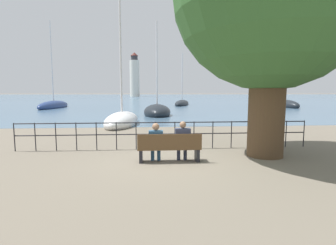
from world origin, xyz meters
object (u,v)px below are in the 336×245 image
Objects in this scene: sailboat_4 at (157,112)px; sailboat_3 at (54,106)px; seated_person_right at (183,139)px; sailboat_5 at (182,104)px; seated_person_left at (156,140)px; harbor_lighthouse at (135,76)px; park_bench at (169,148)px; sailboat_2 at (122,120)px; sailboat_1 at (284,105)px.

sailboat_3 is at bearing 137.51° from sailboat_4.
seated_person_right is 0.14× the size of sailboat_5.
seated_person_left is 134.07m from harbor_lighthouse.
sailboat_5 reaches higher than park_bench.
sailboat_3 is at bearing -144.05° from sailboat_5.
seated_person_right is 9.90m from sailboat_2.
harbor_lighthouse is at bearing 114.10° from sailboat_5.
harbor_lighthouse is at bearing 101.32° from sailboat_1.
harbor_lighthouse is (-26.66, 104.71, 10.38)m from sailboat_1.
park_bench is 16.83m from sailboat_4.
sailboat_1 is 32.87m from sailboat_3.
seated_person_left is 34.86m from sailboat_1.
sailboat_3 reaches higher than sailboat_1.
seated_person_right is 0.11× the size of sailboat_1.
seated_person_right is 32.59m from sailboat_3.
sailboat_3 is (-13.22, 29.40, -0.33)m from seated_person_left.
park_bench is at bearing -10.56° from seated_person_left.
sailboat_2 is at bearing -109.82° from sailboat_4.
seated_person_left reaches higher than park_bench.
park_bench is at bearing -126.61° from sailboat_1.
sailboat_4 is at bearing 90.67° from seated_person_right.
sailboat_3 is (-11.26, 19.91, 0.01)m from sailboat_2.
harbor_lighthouse reaches higher than seated_person_right.
harbor_lighthouse reaches higher than park_bench.
sailboat_5 is at bearing 81.89° from park_bench.
seated_person_left is at bearing -71.35° from sailboat_2.
harbor_lighthouse is (-7.02, 133.51, 10.08)m from seated_person_left.
harbor_lighthouse is at bearing 93.65° from sailboat_4.
sailboat_1 is at bearing 56.86° from seated_person_right.
sailboat_1 reaches higher than park_bench.
park_bench is 0.22× the size of sailboat_5.
sailboat_5 is at bearing 75.54° from sailboat_4.
harbor_lighthouse reaches higher than sailboat_2.
harbor_lighthouse is (-5.06, 124.02, 10.42)m from sailboat_2.
seated_person_right is (0.84, -0.00, 0.02)m from seated_person_left.
seated_person_right is at bearing -66.59° from sailboat_2.
sailboat_3 reaches higher than sailboat_4.
harbor_lighthouse is (-7.66, 116.76, 10.42)m from sailboat_4.
seated_person_left is 0.84m from seated_person_right.
sailboat_1 is at bearing 2.59° from sailboat_3.
harbor_lighthouse is (-12.57, 97.58, 10.46)m from sailboat_5.
sailboat_4 is at bearing 89.24° from park_bench.
sailboat_1 is at bearing -10.07° from sailboat_5.
sailboat_5 is (4.71, 35.93, -0.40)m from seated_person_right.
sailboat_1 is (19.22, 28.88, -0.07)m from park_bench.
park_bench is at bearing -61.54° from sailboat_3.
park_bench is 36.37m from sailboat_5.
sailboat_4 is (0.64, 16.75, -0.34)m from seated_person_left.
harbor_lighthouse reaches higher than sailboat_4.
sailboat_1 is 0.95× the size of sailboat_3.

